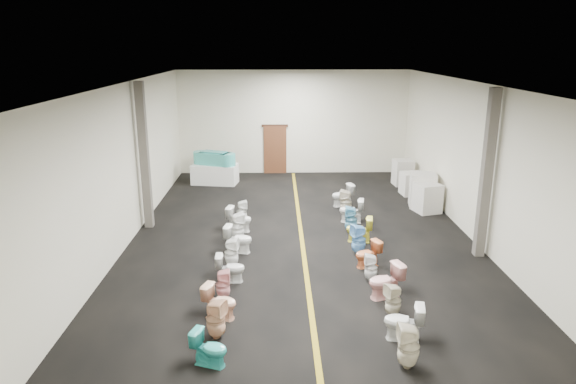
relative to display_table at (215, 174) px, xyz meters
name	(u,v)px	position (x,y,z in m)	size (l,w,h in m)	color
floor	(301,236)	(3.28, -6.18, -0.40)	(16.00, 16.00, 0.00)	black
ceiling	(303,83)	(3.28, -6.18, 4.10)	(16.00, 16.00, 0.00)	black
wall_back	(293,122)	(3.28, 1.82, 1.85)	(10.00, 10.00, 0.00)	beige
wall_front	(330,292)	(3.28, -14.18, 1.85)	(10.00, 10.00, 0.00)	beige
wall_left	(127,164)	(-1.72, -6.18, 1.85)	(16.00, 16.00, 0.00)	beige
wall_right	(475,162)	(8.28, -6.18, 1.85)	(16.00, 16.00, 0.00)	beige
aisle_stripe	(301,236)	(3.28, -6.18, -0.40)	(0.12, 15.60, 0.01)	olive
back_door	(275,150)	(2.48, 1.76, 0.65)	(1.00, 0.10, 2.10)	#562D19
door_frame	(275,126)	(2.48, 1.77, 1.72)	(1.15, 0.08, 0.10)	#331C11
column_left	(144,156)	(-1.47, -5.18, 1.85)	(0.25, 0.25, 4.50)	#59544C
column_right	(487,175)	(8.03, -7.68, 1.85)	(0.25, 0.25, 4.50)	#59544C
display_table	(215,174)	(0.00, 0.00, 0.00)	(1.82, 0.91, 0.81)	white
bathtub	(214,158)	(0.00, 0.00, 0.67)	(1.77, 1.12, 0.55)	#3EB2A9
appliance_crate_a	(427,198)	(7.68, -3.91, 0.09)	(0.77, 0.77, 0.99)	beige
appliance_crate_b	(422,190)	(7.68, -3.27, 0.19)	(0.87, 0.87, 1.19)	silver
appliance_crate_c	(411,184)	(7.68, -1.79, 0.02)	(0.75, 0.75, 0.85)	silver
appliance_crate_d	(403,172)	(7.68, -0.38, 0.11)	(0.72, 0.72, 1.03)	silver
toilet_left_0	(210,348)	(1.35, -12.53, -0.07)	(0.37, 0.65, 0.66)	#32B1AB
toilet_left_1	(216,319)	(1.36, -11.66, 0.00)	(0.37, 0.37, 0.81)	#E6B28C
toilet_left_2	(220,302)	(1.36, -10.88, -0.04)	(0.41, 0.71, 0.73)	#F4B896
toilet_left_3	(223,285)	(1.34, -10.06, -0.05)	(0.32, 0.33, 0.71)	pink
toilet_left_4	(230,268)	(1.42, -9.17, -0.05)	(0.39, 0.69, 0.70)	silver
toilet_left_5	(231,253)	(1.38, -8.31, -0.02)	(0.35, 0.36, 0.77)	white
toilet_left_6	(238,239)	(1.49, -7.34, -0.02)	(0.43, 0.75, 0.77)	white
toilet_left_7	(237,227)	(1.40, -6.50, 0.02)	(0.39, 0.39, 0.86)	white
toilet_left_8	(239,219)	(1.40, -5.67, -0.02)	(0.43, 0.76, 0.77)	white
toilet_left_9	(242,211)	(1.42, -4.83, -0.04)	(0.32, 0.33, 0.72)	white
toilet_right_0	(408,346)	(4.85, -12.68, 0.02)	(0.38, 0.39, 0.84)	beige
toilet_right_1	(404,322)	(4.98, -11.80, -0.02)	(0.43, 0.75, 0.76)	silver
toilet_right_2	(393,300)	(4.98, -10.89, -0.04)	(0.33, 0.34, 0.73)	beige
toilet_right_3	(386,281)	(4.99, -10.07, 0.00)	(0.45, 0.79, 0.81)	#F1ADA8
toilet_right_4	(371,268)	(4.82, -9.20, -0.06)	(0.31, 0.32, 0.69)	white
toilet_right_5	(368,254)	(4.88, -8.38, -0.06)	(0.38, 0.68, 0.69)	#DF7943
toilet_right_6	(359,240)	(4.77, -7.56, 0.02)	(0.38, 0.39, 0.85)	#72B6EE
toilet_right_7	(359,229)	(4.93, -6.64, -0.03)	(0.42, 0.74, 0.76)	#F4E848
toilet_right_8	(351,220)	(4.80, -5.86, 0.01)	(0.37, 0.38, 0.82)	#67B3D5
toilet_right_9	(351,211)	(4.94, -4.92, -0.01)	(0.44, 0.77, 0.78)	white
toilet_right_10	(346,202)	(4.87, -4.13, 0.02)	(0.39, 0.39, 0.86)	beige
toilet_right_11	(343,195)	(4.87, -3.20, -0.01)	(0.44, 0.77, 0.79)	white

